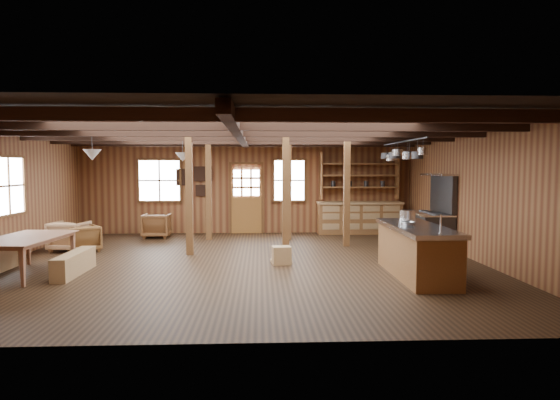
# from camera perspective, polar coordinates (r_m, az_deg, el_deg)

# --- Properties ---
(room) EXTENTS (10.04, 9.04, 2.84)m
(room) POSITION_cam_1_polar(r_m,az_deg,el_deg) (9.72, -4.87, 0.48)
(room) COLOR black
(room) RESTS_ON ground
(ceiling_joists) EXTENTS (9.80, 8.82, 0.18)m
(ceiling_joists) POSITION_cam_1_polar(r_m,az_deg,el_deg) (9.90, -4.87, 7.95)
(ceiling_joists) COLOR black
(ceiling_joists) RESTS_ON ceiling
(timber_posts) EXTENTS (3.95, 2.35, 2.80)m
(timber_posts) POSITION_cam_1_polar(r_m,az_deg,el_deg) (11.79, -1.92, 1.10)
(timber_posts) COLOR #482C14
(timber_posts) RESTS_ON floor
(back_door) EXTENTS (1.02, 0.08, 2.15)m
(back_door) POSITION_cam_1_polar(r_m,az_deg,el_deg) (14.19, -4.11, -0.51)
(back_door) COLOR brown
(back_door) RESTS_ON floor
(window_back_left) EXTENTS (1.32, 0.06, 1.32)m
(window_back_left) POSITION_cam_1_polar(r_m,az_deg,el_deg) (14.47, -14.47, 2.31)
(window_back_left) COLOR white
(window_back_left) RESTS_ON wall_back
(window_back_right) EXTENTS (1.02, 0.06, 1.32)m
(window_back_right) POSITION_cam_1_polar(r_m,az_deg,el_deg) (14.19, 1.14, 2.40)
(window_back_right) COLOR white
(window_back_right) RESTS_ON wall_back
(window_left) EXTENTS (0.14, 1.24, 1.32)m
(window_left) POSITION_cam_1_polar(r_m,az_deg,el_deg) (11.53, -30.23, 1.49)
(window_left) COLOR white
(window_left) RESTS_ON wall_back
(notice_boards) EXTENTS (1.08, 0.03, 0.90)m
(notice_boards) POSITION_cam_1_polar(r_m,az_deg,el_deg) (14.28, -10.15, 2.51)
(notice_boards) COLOR beige
(notice_boards) RESTS_ON wall_back
(back_counter) EXTENTS (2.55, 0.60, 2.45)m
(back_counter) POSITION_cam_1_polar(r_m,az_deg,el_deg) (14.28, 9.64, -1.66)
(back_counter) COLOR brown
(back_counter) RESTS_ON floor
(pendant_lamps) EXTENTS (1.86, 2.36, 0.66)m
(pendant_lamps) POSITION_cam_1_polar(r_m,az_deg,el_deg) (11.02, -16.49, 5.17)
(pendant_lamps) COLOR #303032
(pendant_lamps) RESTS_ON ceiling
(pot_rack) EXTENTS (0.40, 3.00, 0.42)m
(pot_rack) POSITION_cam_1_polar(r_m,az_deg,el_deg) (10.63, 14.47, 5.42)
(pot_rack) COLOR #303032
(pot_rack) RESTS_ON ceiling
(kitchen_island) EXTENTS (0.89, 2.50, 1.20)m
(kitchen_island) POSITION_cam_1_polar(r_m,az_deg,el_deg) (8.92, 16.31, -5.95)
(kitchen_island) COLOR brown
(kitchen_island) RESTS_ON floor
(step_stool) EXTENTS (0.45, 0.35, 0.37)m
(step_stool) POSITION_cam_1_polar(r_m,az_deg,el_deg) (9.69, 0.19, -6.76)
(step_stool) COLOR #9C7446
(step_stool) RESTS_ON floor
(commercial_range) EXTENTS (0.78, 1.49, 1.84)m
(commercial_range) POSITION_cam_1_polar(r_m,az_deg,el_deg) (12.16, 18.00, -2.76)
(commercial_range) COLOR #303032
(commercial_range) RESTS_ON floor
(dining_table) EXTENTS (1.24, 2.08, 0.71)m
(dining_table) POSITION_cam_1_polar(r_m,az_deg,el_deg) (9.91, -28.37, -6.02)
(dining_table) COLOR brown
(dining_table) RESTS_ON floor
(bench_aisle) EXTENTS (0.28, 1.50, 0.41)m
(bench_aisle) POSITION_cam_1_polar(r_m,az_deg,el_deg) (9.60, -23.79, -7.09)
(bench_aisle) COLOR #9C7446
(bench_aisle) RESTS_ON floor
(armchair_a) EXTENTS (0.95, 0.96, 0.63)m
(armchair_a) POSITION_cam_1_polar(r_m,az_deg,el_deg) (12.02, -22.89, -4.36)
(armchair_a) COLOR brown
(armchair_a) RESTS_ON floor
(armchair_b) EXTENTS (0.74, 0.76, 0.69)m
(armchair_b) POSITION_cam_1_polar(r_m,az_deg,el_deg) (13.74, -14.81, -3.04)
(armchair_b) COLOR brown
(armchair_b) RESTS_ON floor
(armchair_c) EXTENTS (0.84, 0.86, 0.72)m
(armchair_c) POSITION_cam_1_polar(r_m,az_deg,el_deg) (12.27, -24.28, -4.02)
(armchair_c) COLOR #956944
(armchair_c) RESTS_ON floor
(counter_pot) EXTENTS (0.32, 0.32, 0.19)m
(counter_pot) POSITION_cam_1_polar(r_m,az_deg,el_deg) (9.84, 15.29, -1.74)
(counter_pot) COLOR silver
(counter_pot) RESTS_ON kitchen_island
(bowl) EXTENTS (0.26, 0.26, 0.06)m
(bowl) POSITION_cam_1_polar(r_m,az_deg,el_deg) (8.91, 15.32, -2.75)
(bowl) COLOR silver
(bowl) RESTS_ON kitchen_island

